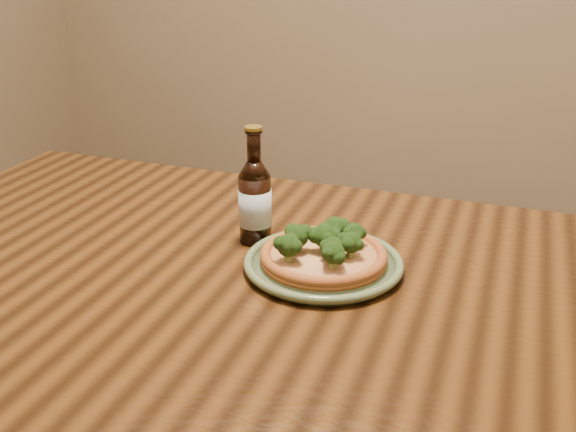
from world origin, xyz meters
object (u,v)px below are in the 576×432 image
(table, at_px, (297,340))
(beer_bottle, at_px, (255,200))
(plate, at_px, (323,264))
(pizza, at_px, (324,253))

(table, xyz_separation_m, beer_bottle, (-0.12, 0.14, 0.17))
(plate, relative_size, beer_bottle, 1.24)
(pizza, height_order, beer_bottle, beer_bottle)
(table, bearing_deg, beer_bottle, 132.27)
(table, relative_size, plate, 6.26)
(plate, xyz_separation_m, beer_bottle, (-0.14, 0.06, 0.07))
(table, xyz_separation_m, pizza, (0.02, 0.07, 0.12))
(table, xyz_separation_m, plate, (0.02, 0.07, 0.10))
(pizza, distance_m, beer_bottle, 0.16)
(beer_bottle, bearing_deg, plate, -48.73)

